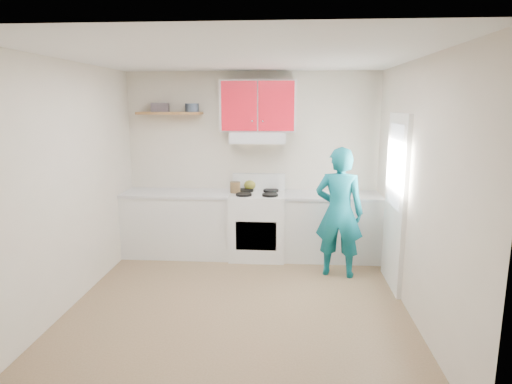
# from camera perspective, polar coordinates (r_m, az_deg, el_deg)

# --- Properties ---
(floor) EXTENTS (3.80, 3.80, 0.00)m
(floor) POSITION_cam_1_polar(r_m,az_deg,el_deg) (4.95, -2.26, -14.45)
(floor) COLOR brown
(floor) RESTS_ON ground
(ceiling) EXTENTS (3.60, 3.80, 0.04)m
(ceiling) POSITION_cam_1_polar(r_m,az_deg,el_deg) (4.47, -2.53, 17.10)
(ceiling) COLOR white
(ceiling) RESTS_ON floor
(back_wall) EXTENTS (3.60, 0.04, 2.60)m
(back_wall) POSITION_cam_1_polar(r_m,az_deg,el_deg) (6.40, -0.48, 3.73)
(back_wall) COLOR beige
(back_wall) RESTS_ON floor
(front_wall) EXTENTS (3.60, 0.04, 2.60)m
(front_wall) POSITION_cam_1_polar(r_m,az_deg,el_deg) (2.71, -6.91, -7.12)
(front_wall) COLOR beige
(front_wall) RESTS_ON floor
(left_wall) EXTENTS (0.04, 3.80, 2.60)m
(left_wall) POSITION_cam_1_polar(r_m,az_deg,el_deg) (5.06, -23.10, 0.74)
(left_wall) COLOR beige
(left_wall) RESTS_ON floor
(right_wall) EXTENTS (0.04, 3.80, 2.60)m
(right_wall) POSITION_cam_1_polar(r_m,az_deg,el_deg) (4.69, 20.05, 0.18)
(right_wall) COLOR beige
(right_wall) RESTS_ON floor
(door) EXTENTS (0.05, 0.85, 2.05)m
(door) POSITION_cam_1_polar(r_m,az_deg,el_deg) (5.40, 17.60, -1.23)
(door) COLOR white
(door) RESTS_ON floor
(door_glass) EXTENTS (0.01, 0.55, 0.95)m
(door_glass) POSITION_cam_1_polar(r_m,az_deg,el_deg) (5.32, 17.59, 3.25)
(door_glass) COLOR white
(door_glass) RESTS_ON door
(counter_left) EXTENTS (1.52, 0.60, 0.90)m
(counter_left) POSITION_cam_1_polar(r_m,az_deg,el_deg) (6.45, -9.97, -4.11)
(counter_left) COLOR silver
(counter_left) RESTS_ON floor
(counter_right) EXTENTS (1.32, 0.60, 0.90)m
(counter_right) POSITION_cam_1_polar(r_m,az_deg,el_deg) (6.29, 9.75, -4.49)
(counter_right) COLOR silver
(counter_right) RESTS_ON floor
(stove) EXTENTS (0.76, 0.65, 0.92)m
(stove) POSITION_cam_1_polar(r_m,az_deg,el_deg) (6.24, 0.21, -4.34)
(stove) COLOR white
(stove) RESTS_ON floor
(range_hood) EXTENTS (0.76, 0.44, 0.15)m
(range_hood) POSITION_cam_1_polar(r_m,az_deg,el_deg) (6.13, 0.28, 7.11)
(range_hood) COLOR silver
(range_hood) RESTS_ON back_wall
(upper_cabinets) EXTENTS (1.02, 0.33, 0.70)m
(upper_cabinets) POSITION_cam_1_polar(r_m,az_deg,el_deg) (6.17, 0.32, 11.08)
(upper_cabinets) COLOR red
(upper_cabinets) RESTS_ON back_wall
(shelf) EXTENTS (0.90, 0.30, 0.04)m
(shelf) POSITION_cam_1_polar(r_m,az_deg,el_deg) (6.39, -11.10, 9.99)
(shelf) COLOR brown
(shelf) RESTS_ON back_wall
(books) EXTENTS (0.27, 0.22, 0.13)m
(books) POSITION_cam_1_polar(r_m,az_deg,el_deg) (6.41, -12.31, 10.67)
(books) COLOR #3F383C
(books) RESTS_ON shelf
(tin) EXTENTS (0.21, 0.21, 0.12)m
(tin) POSITION_cam_1_polar(r_m,az_deg,el_deg) (6.30, -8.29, 10.76)
(tin) COLOR #333D4C
(tin) RESTS_ON shelf
(kettle) EXTENTS (0.19, 0.19, 0.15)m
(kettle) POSITION_cam_1_polar(r_m,az_deg,el_deg) (6.37, -0.81, 0.90)
(kettle) COLOR olive
(kettle) RESTS_ON stove
(crock) EXTENTS (0.18, 0.18, 0.17)m
(crock) POSITION_cam_1_polar(r_m,az_deg,el_deg) (6.19, -2.71, 0.52)
(crock) COLOR brown
(crock) RESTS_ON counter_left
(cutting_board) EXTENTS (0.29, 0.23, 0.02)m
(cutting_board) POSITION_cam_1_polar(r_m,az_deg,el_deg) (6.16, 7.02, -0.36)
(cutting_board) COLOR olive
(cutting_board) RESTS_ON counter_right
(silicone_mat) EXTENTS (0.31, 0.27, 0.01)m
(silicone_mat) POSITION_cam_1_polar(r_m,az_deg,el_deg) (6.26, 12.27, -0.39)
(silicone_mat) COLOR red
(silicone_mat) RESTS_ON counter_right
(person) EXTENTS (0.67, 0.52, 1.64)m
(person) POSITION_cam_1_polar(r_m,az_deg,el_deg) (5.58, 10.71, -2.62)
(person) COLOR #0D6875
(person) RESTS_ON floor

